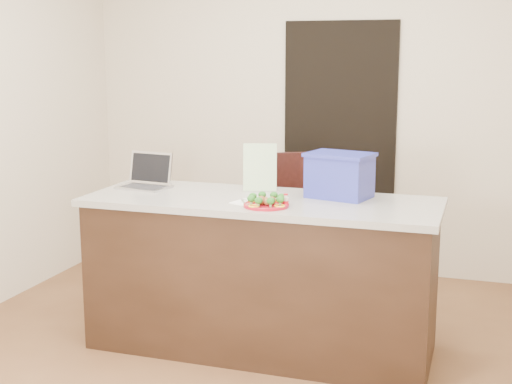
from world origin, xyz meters
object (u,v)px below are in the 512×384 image
(laptop, at_px, (147,178))
(chair, at_px, (294,221))
(plate, at_px, (266,205))
(blue_box, at_px, (340,175))
(napkin, at_px, (248,202))
(yogurt_bottle, at_px, (286,201))
(island, at_px, (261,274))

(laptop, bearing_deg, chair, 48.19)
(chair, bearing_deg, plate, -107.16)
(laptop, bearing_deg, blue_box, 10.07)
(blue_box, distance_m, chair, 0.88)
(napkin, height_order, chair, chair)
(yogurt_bottle, height_order, chair, chair)
(blue_box, relative_size, chair, 0.39)
(blue_box, bearing_deg, laptop, -163.69)
(island, relative_size, napkin, 13.40)
(island, distance_m, chair, 0.80)
(blue_box, bearing_deg, yogurt_bottle, -111.42)
(island, distance_m, yogurt_bottle, 0.55)
(island, height_order, laptop, laptop)
(plate, bearing_deg, napkin, 154.92)
(island, bearing_deg, napkin, -103.40)
(yogurt_bottle, xyz_separation_m, chair, (-0.21, 0.94, -0.34))
(laptop, relative_size, blue_box, 0.79)
(plate, xyz_separation_m, yogurt_bottle, (0.10, 0.05, 0.02))
(yogurt_bottle, distance_m, laptop, 1.02)
(yogurt_bottle, bearing_deg, island, 140.70)
(island, height_order, plate, plate)
(island, bearing_deg, blue_box, 22.03)
(yogurt_bottle, relative_size, chair, 0.07)
(laptop, bearing_deg, napkin, -11.37)
(island, height_order, yogurt_bottle, yogurt_bottle)
(plate, relative_size, blue_box, 0.61)
(napkin, distance_m, yogurt_bottle, 0.23)
(yogurt_bottle, bearing_deg, plate, -155.23)
(napkin, bearing_deg, island, 76.60)
(blue_box, bearing_deg, chair, 139.16)
(island, xyz_separation_m, blue_box, (0.42, 0.17, 0.59))
(island, xyz_separation_m, plate, (0.09, -0.20, 0.47))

